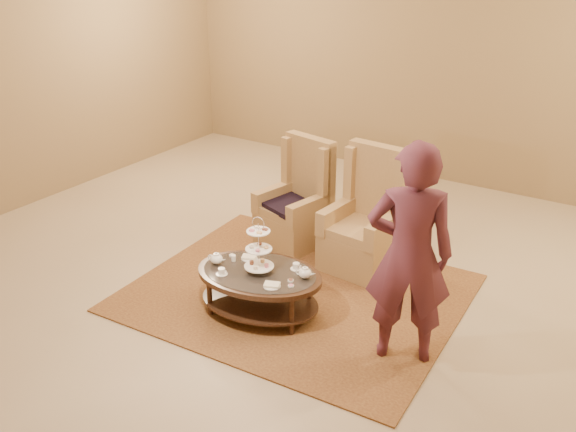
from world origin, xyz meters
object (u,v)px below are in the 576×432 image
Objects in this scene: tea_table at (259,280)px; person at (409,255)px; armchair_left at (298,209)px; armchair_right at (367,228)px.

tea_table is 0.69× the size of person.
person is at bearing -23.78° from armchair_left.
tea_table is 1.50m from armchair_left.
person reaches higher than armchair_right.
armchair_left is (-0.48, 1.42, 0.05)m from tea_table.
person is at bearing -47.39° from armchair_right.
person reaches higher than armchair_left.
armchair_right reaches higher than tea_table.
armchair_left is at bearing -60.41° from person.
armchair_right is at bearing 6.80° from armchair_left.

